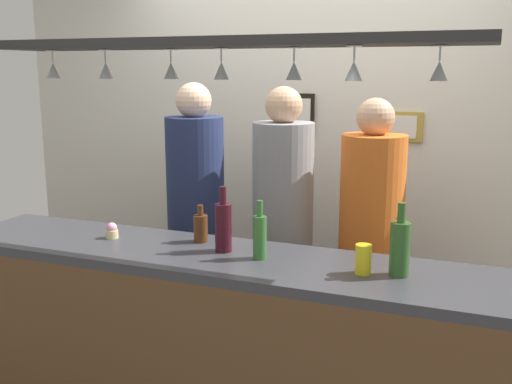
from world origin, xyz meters
name	(u,v)px	position (x,y,z in m)	size (l,w,h in m)	color
back_wall	(312,151)	(0.00, 1.10, 1.30)	(4.40, 0.06, 2.60)	silver
bar_counter	(205,337)	(0.00, -0.50, 0.69)	(2.70, 0.55, 1.02)	#38383D
overhead_glass_rack	(221,43)	(0.00, -0.30, 1.94)	(2.20, 0.36, 0.04)	black
hanging_wineglass_far_left	(53,69)	(-0.90, -0.30, 1.83)	(0.07, 0.07, 0.13)	silver
hanging_wineglass_left	(106,70)	(-0.59, -0.30, 1.83)	(0.07, 0.07, 0.13)	silver
hanging_wineglass_center_left	(171,70)	(-0.28, -0.25, 1.83)	(0.07, 0.07, 0.13)	silver
hanging_wineglass_center	(221,70)	(-0.01, -0.29, 1.83)	(0.07, 0.07, 0.13)	silver
hanging_wineglass_center_right	(294,70)	(0.31, -0.26, 1.83)	(0.07, 0.07, 0.13)	silver
hanging_wineglass_right	(354,70)	(0.59, -0.37, 1.83)	(0.07, 0.07, 0.13)	silver
hanging_wineglass_far_right	(439,70)	(0.89, -0.24, 1.83)	(0.07, 0.07, 0.13)	silver
person_left_navy_shirt	(196,201)	(-0.51, 0.41, 1.06)	(0.34, 0.34, 1.76)	#2D334C
person_middle_grey_shirt	(283,211)	(0.04, 0.41, 1.05)	(0.34, 0.34, 1.74)	#2D334C
person_right_orange_shirt	(371,225)	(0.54, 0.41, 1.02)	(0.34, 0.34, 1.69)	#2D334C
bottle_beer_brown_stubby	(201,227)	(-0.16, -0.20, 1.09)	(0.07, 0.07, 0.18)	#512D14
bottle_champagne_green	(400,247)	(0.79, -0.34, 1.14)	(0.08, 0.08, 0.30)	#2D5623
bottle_wine_dark_red	(224,226)	(0.00, -0.30, 1.14)	(0.08, 0.08, 0.30)	#380F19
bottle_beer_green_import	(260,236)	(0.19, -0.34, 1.12)	(0.06, 0.06, 0.26)	#336B2D
drink_can	(363,259)	(0.65, -0.37, 1.08)	(0.07, 0.07, 0.12)	yellow
cupcake	(112,231)	(-0.60, -0.31, 1.05)	(0.06, 0.06, 0.08)	beige
picture_frame_lower_pair	(398,127)	(0.56, 1.06, 1.48)	(0.30, 0.02, 0.18)	#B29338
picture_frame_crest	(301,114)	(-0.07, 1.06, 1.54)	(0.18, 0.02, 0.26)	black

